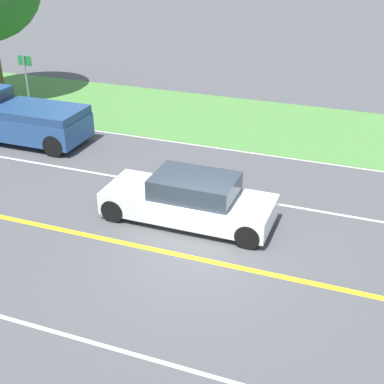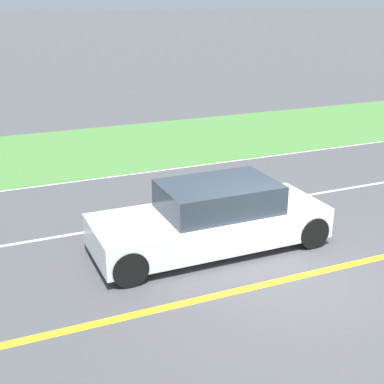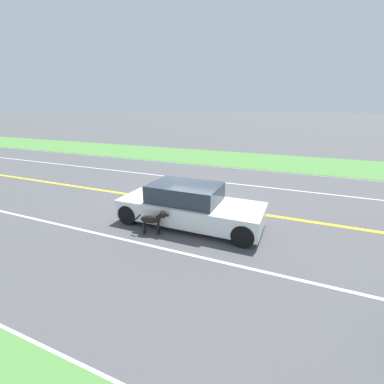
{
  "view_description": "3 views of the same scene",
  "coord_description": "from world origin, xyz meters",
  "views": [
    {
      "loc": [
        -10.38,
        -3.79,
        7.58
      ],
      "look_at": [
        1.62,
        0.72,
        0.95
      ],
      "focal_mm": 50.0,
      "sensor_mm": 36.0,
      "label": 1
    },
    {
      "loc": [
        -7.13,
        5.12,
        4.81
      ],
      "look_at": [
        1.91,
        1.18,
        1.2
      ],
      "focal_mm": 50.0,
      "sensor_mm": 36.0,
      "label": 2
    },
    {
      "loc": [
        8.95,
        3.97,
        3.73
      ],
      "look_at": [
        2.05,
        1.06,
        1.25
      ],
      "focal_mm": 24.0,
      "sensor_mm": 36.0,
      "label": 3
    }
  ],
  "objects": [
    {
      "name": "dog",
      "position": [
        2.83,
        0.12,
        0.49
      ],
      "size": [
        0.43,
        1.07,
        0.78
      ],
      "rotation": [
        0.0,
        0.0,
        0.29
      ],
      "color": "black",
      "rests_on": "ground"
    },
    {
      "name": "ground_plane",
      "position": [
        0.0,
        0.0,
        0.0
      ],
      "size": [
        400.0,
        400.0,
        0.0
      ],
      "primitive_type": "plane",
      "color": "#4C4C4F"
    },
    {
      "name": "centre_divider_line",
      "position": [
        0.0,
        0.0,
        0.0
      ],
      "size": [
        0.18,
        160.0,
        0.01
      ],
      "primitive_type": "cube",
      "color": "yellow",
      "rests_on": "ground"
    },
    {
      "name": "ego_car",
      "position": [
        1.73,
        0.83,
        0.64
      ],
      "size": [
        1.81,
        4.71,
        1.37
      ],
      "color": "white",
      "rests_on": "ground"
    },
    {
      "name": "lane_dash_same_dir",
      "position": [
        3.5,
        0.0,
        0.0
      ],
      "size": [
        0.1,
        160.0,
        0.01
      ],
      "primitive_type": "cube",
      "color": "white",
      "rests_on": "ground"
    },
    {
      "name": "street_sign",
      "position": [
        7.82,
        10.46,
        1.59
      ],
      "size": [
        0.11,
        0.64,
        2.53
      ],
      "color": "gray",
      "rests_on": "ground"
    },
    {
      "name": "grass_verge_right",
      "position": [
        10.0,
        0.0,
        0.01
      ],
      "size": [
        6.0,
        160.0,
        0.03
      ],
      "primitive_type": "cube",
      "color": "#4C843D",
      "rests_on": "ground"
    },
    {
      "name": "lane_dash_oncoming",
      "position": [
        -3.5,
        0.0,
        0.0
      ],
      "size": [
        0.1,
        160.0,
        0.01
      ],
      "primitive_type": "cube",
      "color": "white",
      "rests_on": "ground"
    },
    {
      "name": "pickup_truck",
      "position": [
        5.12,
        9.41,
        0.93
      ],
      "size": [
        2.0,
        5.61,
        1.83
      ],
      "color": "#284C84",
      "rests_on": "ground"
    },
    {
      "name": "lane_edge_line_right",
      "position": [
        7.0,
        0.0,
        0.0
      ],
      "size": [
        0.14,
        160.0,
        0.01
      ],
      "primitive_type": "cube",
      "color": "white",
      "rests_on": "ground"
    }
  ]
}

